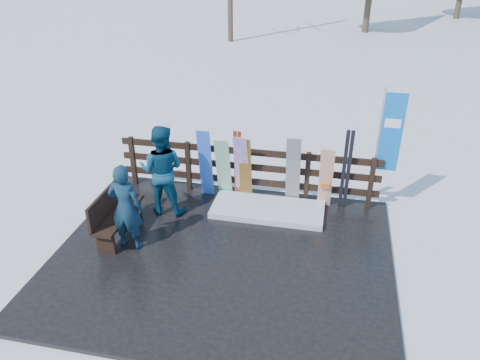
% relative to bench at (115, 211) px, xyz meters
% --- Properties ---
extents(ground, '(700.00, 700.00, 0.00)m').
position_rel_bench_xyz_m(ground, '(2.13, -0.23, -0.60)').
color(ground, white).
rests_on(ground, ground).
extents(deck, '(6.00, 5.00, 0.08)m').
position_rel_bench_xyz_m(deck, '(2.13, -0.23, -0.56)').
color(deck, black).
rests_on(deck, ground).
extents(fence, '(5.60, 0.10, 1.15)m').
position_rel_bench_xyz_m(fence, '(2.13, 1.97, 0.14)').
color(fence, black).
rests_on(fence, deck).
extents(snow_patch, '(2.30, 1.00, 0.12)m').
position_rel_bench_xyz_m(snow_patch, '(2.70, 1.37, -0.46)').
color(snow_patch, white).
rests_on(snow_patch, deck).
extents(bench, '(0.41, 1.50, 0.97)m').
position_rel_bench_xyz_m(bench, '(0.00, 0.00, 0.00)').
color(bench, black).
rests_on(bench, deck).
extents(snowboard_0, '(0.28, 0.25, 1.58)m').
position_rel_bench_xyz_m(snowboard_0, '(1.29, 1.75, 0.28)').
color(snowboard_0, '#326DF1').
rests_on(snowboard_0, deck).
extents(snowboard_1, '(0.30, 0.38, 1.44)m').
position_rel_bench_xyz_m(snowboard_1, '(1.68, 1.75, 0.20)').
color(snowboard_1, white).
rests_on(snowboard_1, deck).
extents(snowboard_2, '(0.26, 0.33, 1.49)m').
position_rel_bench_xyz_m(snowboard_2, '(2.15, 1.75, 0.23)').
color(snowboard_2, orange).
rests_on(snowboard_2, deck).
extents(snowboard_3, '(0.29, 0.39, 1.54)m').
position_rel_bench_xyz_m(snowboard_3, '(2.07, 1.75, 0.25)').
color(snowboard_3, white).
rests_on(snowboard_3, deck).
extents(snowboard_4, '(0.29, 0.41, 1.61)m').
position_rel_bench_xyz_m(snowboard_4, '(3.14, 1.75, 0.29)').
color(snowboard_4, black).
rests_on(snowboard_4, deck).
extents(snowboard_5, '(0.27, 0.33, 1.42)m').
position_rel_bench_xyz_m(snowboard_5, '(3.82, 1.75, 0.20)').
color(snowboard_5, white).
rests_on(snowboard_5, deck).
extents(ski_pair_a, '(0.16, 0.18, 1.59)m').
position_rel_bench_xyz_m(ski_pair_a, '(1.98, 1.82, 0.28)').
color(ski_pair_a, maroon).
rests_on(ski_pair_a, deck).
extents(ski_pair_b, '(0.17, 0.21, 1.81)m').
position_rel_bench_xyz_m(ski_pair_b, '(4.20, 1.82, 0.39)').
color(ski_pair_b, black).
rests_on(ski_pair_b, deck).
extents(rental_flag, '(0.45, 0.04, 2.60)m').
position_rel_bench_xyz_m(rental_flag, '(4.92, 2.02, 1.09)').
color(rental_flag, silver).
rests_on(rental_flag, deck).
extents(person_front, '(0.61, 0.40, 1.67)m').
position_rel_bench_xyz_m(person_front, '(0.40, -0.32, 0.32)').
color(person_front, '#143C4D').
rests_on(person_front, deck).
extents(person_back, '(0.95, 0.76, 1.88)m').
position_rel_bench_xyz_m(person_back, '(0.60, 1.00, 0.43)').
color(person_back, navy).
rests_on(person_back, deck).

